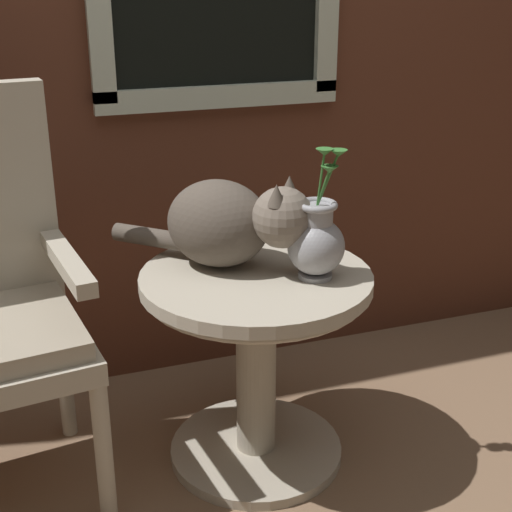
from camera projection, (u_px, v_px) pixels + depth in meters
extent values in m
plane|color=#7F6047|center=(253.00, 504.00, 1.94)|extent=(6.00, 6.00, 0.00)
cube|color=beige|center=(220.00, 96.00, 2.31)|extent=(0.79, 0.03, 0.07)
cylinder|color=#B2A893|center=(256.00, 449.00, 2.14)|extent=(0.50, 0.50, 0.03)
cylinder|color=#B2A893|center=(256.00, 369.00, 2.04)|extent=(0.11, 0.11, 0.51)
cylinder|color=#B2A893|center=(256.00, 280.00, 1.94)|extent=(0.62, 0.62, 0.03)
torus|color=#B2A893|center=(256.00, 289.00, 1.95)|extent=(0.60, 0.60, 0.02)
cylinder|color=#B2A893|center=(104.00, 455.00, 1.80)|extent=(0.04, 0.04, 0.41)
cylinder|color=#B2A893|center=(64.00, 374.00, 2.16)|extent=(0.04, 0.04, 0.41)
cube|color=#B2A893|center=(65.00, 259.00, 1.82)|extent=(0.10, 0.44, 0.04)
ellipsoid|color=brown|center=(218.00, 223.00, 1.95)|extent=(0.37, 0.37, 0.24)
sphere|color=#76695D|center=(283.00, 218.00, 1.87)|extent=(0.16, 0.16, 0.16)
cone|color=brown|center=(277.00, 195.00, 1.80)|extent=(0.05, 0.05, 0.06)
cone|color=brown|center=(289.00, 186.00, 1.88)|extent=(0.05, 0.05, 0.06)
cylinder|color=brown|center=(155.00, 238.00, 2.05)|extent=(0.22, 0.21, 0.05)
cylinder|color=#99999E|center=(315.00, 275.00, 1.91)|extent=(0.09, 0.09, 0.01)
ellipsoid|color=#99999E|center=(316.00, 246.00, 1.88)|extent=(0.15, 0.15, 0.15)
cylinder|color=#99999E|center=(317.00, 215.00, 1.85)|extent=(0.08, 0.08, 0.05)
torus|color=#99999E|center=(317.00, 205.00, 1.84)|extent=(0.10, 0.10, 0.02)
cylinder|color=#387533|center=(321.00, 179.00, 1.80)|extent=(0.01, 0.03, 0.14)
cone|color=#387533|center=(325.00, 152.00, 1.76)|extent=(0.04, 0.04, 0.02)
cylinder|color=#387533|center=(328.00, 180.00, 1.80)|extent=(0.04, 0.04, 0.14)
cone|color=#387533|center=(339.00, 153.00, 1.77)|extent=(0.04, 0.04, 0.02)
cylinder|color=#387533|center=(323.00, 188.00, 1.81)|extent=(0.02, 0.03, 0.10)
cone|color=#387533|center=(330.00, 169.00, 1.78)|extent=(0.04, 0.04, 0.02)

